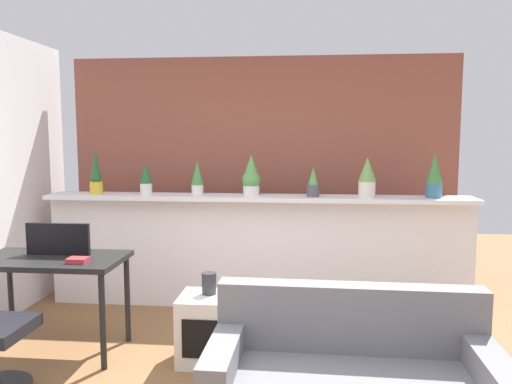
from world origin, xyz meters
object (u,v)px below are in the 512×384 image
Objects in this scene: potted_plant_0 at (96,175)px; potted_plant_2 at (197,177)px; desk at (51,268)px; tv_monitor at (58,239)px; potted_plant_5 at (367,177)px; potted_plant_6 at (434,175)px; potted_plant_1 at (146,178)px; vase_on_shelf at (209,283)px; book_on_desk at (78,260)px; side_cube_shelf at (207,329)px; potted_plant_4 at (313,183)px; potted_plant_3 at (251,177)px.

potted_plant_2 is at bearing 2.40° from potted_plant_0.
desk is (0.10, -1.11, -0.63)m from potted_plant_0.
desk is at bearing -105.59° from tv_monitor.
potted_plant_6 is (0.61, 0.04, 0.01)m from potted_plant_5.
vase_on_shelf is (0.83, -1.12, -0.69)m from potted_plant_1.
potted_plant_6 reaches higher than potted_plant_1.
potted_plant_5 is 2.60m from book_on_desk.
vase_on_shelf reaches higher than side_cube_shelf.
potted_plant_4 is 0.50m from potted_plant_5.
potted_plant_2 reaches higher than potted_plant_1.
potted_plant_4 is at bearing -4.75° from potted_plant_3.
potted_plant_3 reaches higher than potted_plant_2.
side_cube_shelf is (1.31, -1.16, -1.04)m from potted_plant_0.
potted_plant_3 is (1.02, 0.03, 0.02)m from potted_plant_1.
book_on_desk is at bearing -39.90° from tv_monitor.
side_cube_shelf is at bearing -138.28° from potted_plant_5.
potted_plant_0 is 2.11m from potted_plant_4.
vase_on_shelf is (0.01, 0.05, 0.33)m from side_cube_shelf.
potted_plant_0 reaches higher than potted_plant_6.
potted_plant_1 is at bearing 179.43° from potted_plant_5.
potted_plant_2 is at bearing 178.24° from potted_plant_5.
potted_plant_0 is 0.88× the size of tv_monitor.
book_on_desk is at bearing -95.33° from potted_plant_1.
potted_plant_2 is 2.33× the size of book_on_desk.
tv_monitor is (-2.48, -1.02, -0.42)m from potted_plant_5.
desk is at bearing -84.85° from potted_plant_0.
potted_plant_3 is at bearing 1.69° from potted_plant_0.
potted_plant_1 is 0.96× the size of potted_plant_2.
vase_on_shelf is (-0.78, -1.10, -0.65)m from potted_plant_4.
side_cube_shelf is at bearing -102.86° from vase_on_shelf.
potted_plant_0 reaches higher than potted_plant_4.
tv_monitor is (-1.40, -1.07, -0.41)m from potted_plant_3.
potted_plant_4 is 1.71m from side_cube_shelf.
potted_plant_4 is at bearing -0.63° from potted_plant_1.
desk is (-2.01, -1.10, -0.57)m from potted_plant_4.
potted_plant_5 is at bearing 40.74° from vase_on_shelf.
potted_plant_4 is 2.36m from desk.
potted_plant_2 is 1.44m from tv_monitor.
potted_plant_4 is at bearing 54.66° from vase_on_shelf.
potted_plant_0 is 1.87m from vase_on_shelf.
potted_plant_3 reaches higher than book_on_desk.
potted_plant_4 is at bearing -178.27° from potted_plant_6.
potted_plant_2 is at bearing 52.10° from desk.
potted_plant_3 is 0.78× the size of tv_monitor.
book_on_desk is (-0.95, -0.14, 0.19)m from vase_on_shelf.
desk is at bearing -140.89° from potted_plant_3.
book_on_desk reaches higher than side_cube_shelf.
potted_plant_1 is at bearing 84.67° from book_on_desk.
tv_monitor reaches higher than vase_on_shelf.
potted_plant_3 is at bearing 1.74° from potted_plant_1.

